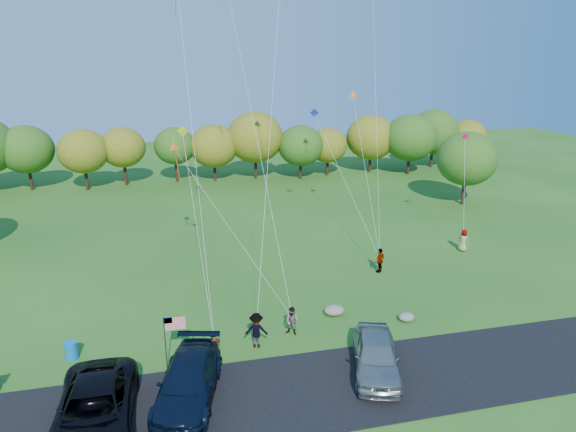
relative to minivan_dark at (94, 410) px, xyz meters
name	(u,v)px	position (x,y,z in m)	size (l,w,h in m)	color
ground	(283,346)	(8.90, 4.49, -0.99)	(140.00, 140.00, 0.00)	#225718
asphalt_lane	(302,391)	(8.90, 0.49, -0.96)	(44.00, 6.00, 0.06)	black
treeline	(196,146)	(6.89, 40.47, 3.72)	(76.42, 27.98, 8.16)	#342112
minivan_dark	(94,410)	(0.00, 0.00, 0.00)	(3.09, 6.70, 1.86)	black
minivan_navy	(188,382)	(3.82, 1.11, -0.05)	(2.46, 6.05, 1.76)	black
minivan_silver	(376,355)	(12.74, 1.12, -0.04)	(2.12, 5.26, 1.79)	gray
flyer_a	(215,349)	(5.24, 3.69, -0.15)	(0.62, 0.40, 1.69)	#4C4C59
flyer_b	(292,321)	(9.67, 5.54, -0.18)	(0.79, 0.61, 1.62)	#4C4C59
flyer_c	(256,330)	(7.53, 4.75, -0.02)	(1.25, 0.72, 1.94)	#4C4C59
flyer_d	(380,260)	(17.72, 12.33, -0.09)	(1.05, 0.44, 1.80)	#4C4C59
flyer_e	(463,240)	(25.70, 14.63, -0.11)	(0.87, 0.56, 1.77)	#4C4C59
trash_barrel	(71,351)	(-1.81, 5.80, -0.52)	(0.63, 0.63, 0.94)	#0B62B2
flag_assembly	(171,329)	(3.21, 3.79, 1.15)	(1.04, 0.68, 2.82)	black
boulder_near	(334,310)	(12.61, 7.10, -0.69)	(1.21, 0.95, 0.60)	gray
boulder_far	(406,317)	(16.47, 5.45, -0.75)	(0.93, 0.78, 0.49)	gray
kites_aloft	(273,0)	(11.44, 18.53, 17.35)	(23.64, 10.49, 16.04)	red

